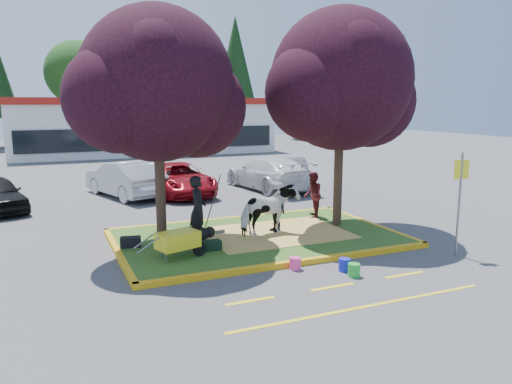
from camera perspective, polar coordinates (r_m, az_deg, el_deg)
name	(u,v)px	position (r m, az deg, el deg)	size (l,w,h in m)	color
ground	(258,240)	(15.03, 0.20, -5.52)	(90.00, 90.00, 0.00)	#424244
median_island	(258,238)	(15.01, 0.20, -5.24)	(8.00, 5.00, 0.15)	#2B4D18
curb_near	(298,263)	(12.79, 4.88, -8.06)	(8.30, 0.16, 0.15)	gold
curb_far	(228,219)	(17.33, -3.23, -3.14)	(8.30, 0.16, 0.15)	gold
curb_left	(118,254)	(13.95, -15.46, -6.84)	(0.16, 5.30, 0.15)	gold
curb_right	(370,225)	(17.01, 12.92, -3.65)	(0.16, 5.30, 0.15)	gold
straw_bedding	(276,233)	(15.23, 2.27, -4.71)	(4.20, 3.00, 0.01)	#D6B358
tree_purple_left	(158,92)	(13.96, -11.16, 11.19)	(5.06, 4.20, 6.51)	black
tree_purple_right	(342,86)	(16.02, 9.77, 11.81)	(5.30, 4.40, 6.82)	black
fire_lane_stripe_a	(250,301)	(10.63, -0.63, -12.34)	(1.10, 0.12, 0.01)	yellow
fire_lane_stripe_b	(333,287)	(11.50, 8.76, -10.68)	(1.10, 0.12, 0.01)	yellow
fire_lane_stripe_c	(404,275)	(12.63, 16.57, -9.06)	(1.10, 0.12, 0.01)	yellow
fire_lane_long	(364,307)	(10.58, 12.29, -12.70)	(6.00, 0.10, 0.01)	yellow
retail_building	(143,125)	(42.01, -12.81, 7.51)	(20.40, 8.40, 4.40)	silver
treeline	(113,63)	(51.47, -15.99, 13.94)	(46.58, 7.80, 14.63)	black
cow	(269,210)	(14.85, 1.53, -2.10)	(0.82, 1.80, 1.52)	white
calf	(192,235)	(14.29, -7.38, -4.85)	(1.09, 0.61, 0.47)	black
handler	(198,209)	(14.19, -6.65, -1.96)	(0.69, 0.45, 1.90)	black
visitor_a	(313,195)	(17.26, 6.50, -0.32)	(0.77, 0.60, 1.58)	#49151A
visitor_b	(276,210)	(15.29, 2.26, -2.09)	(0.78, 0.33, 1.34)	black
wheelbarrow	(178,240)	(12.84, -8.88, -5.47)	(1.85, 0.91, 0.70)	black
gear_bag_dark	(131,242)	(14.21, -14.14, -5.56)	(0.56, 0.30, 0.28)	black
gear_bag_green	(212,245)	(13.56, -5.06, -6.09)	(0.48, 0.30, 0.26)	black
sign_post	(460,192)	(14.22, 22.28, 0.01)	(0.38, 0.15, 2.79)	slate
bucket_green	(354,270)	(12.19, 11.13, -8.75)	(0.29, 0.29, 0.31)	green
bucket_pink	(295,263)	(12.49, 4.50, -8.14)	(0.29, 0.29, 0.31)	#FE388E
bucket_blue	(345,265)	(12.53, 10.09, -8.19)	(0.29, 0.29, 0.31)	#181FC2
car_silver	(124,179)	(22.47, -14.80, 1.47)	(1.66, 4.76, 1.57)	#A9ABB1
car_red	(178,179)	(22.49, -8.85, 1.47)	(2.32, 5.03, 1.40)	maroon
car_white	(268,173)	(23.59, 1.34, 2.19)	(2.17, 5.34, 1.55)	silver
car_grey	(290,174)	(23.77, 3.86, 2.09)	(1.52, 4.36, 1.44)	#5A5C61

